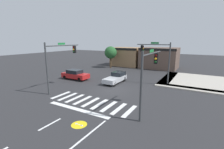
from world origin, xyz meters
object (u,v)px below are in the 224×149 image
traffic_signal_northeast (157,55)px  traffic_signal_southeast (149,69)px  car_red (75,75)px  traffic_signal_southwest (60,57)px  roadside_tree (111,53)px  car_silver (116,78)px

traffic_signal_northeast → traffic_signal_southeast: 9.96m
traffic_signal_southeast → car_red: bearing=66.7°
traffic_signal_southeast → car_red: 15.13m
traffic_signal_southeast → traffic_signal_southwest: (-11.23, 0.86, 0.31)m
traffic_signal_southwest → car_red: 6.47m
traffic_signal_northeast → car_red: (-11.70, -3.91, -3.31)m
traffic_signal_southwest → traffic_signal_southeast: bearing=-94.4°
traffic_signal_northeast → traffic_signal_southwest: size_ratio=0.99×
traffic_signal_northeast → roadside_tree: bearing=-33.7°
traffic_signal_southeast → roadside_tree: size_ratio=1.14×
traffic_signal_southwest → roadside_tree: traffic_signal_southwest is taller
traffic_signal_southeast → car_silver: 10.64m
traffic_signal_southeast → roadside_tree: traffic_signal_southeast is taller
traffic_signal_southwest → car_red: size_ratio=1.33×
traffic_signal_southwest → traffic_signal_northeast: bearing=-46.3°
traffic_signal_southwest → roadside_tree: bearing=9.7°
car_red → car_silver: bearing=12.7°
traffic_signal_southwest → car_red: (-2.38, 5.01, -3.34)m
traffic_signal_northeast → traffic_signal_southeast: traffic_signal_northeast is taller
roadside_tree → traffic_signal_southeast: bearing=-51.7°
traffic_signal_northeast → car_silver: size_ratio=1.33×
traffic_signal_northeast → car_silver: bearing=25.3°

